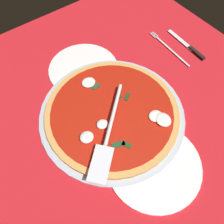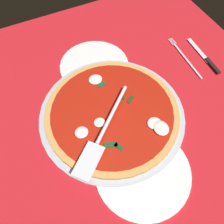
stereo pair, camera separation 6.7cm
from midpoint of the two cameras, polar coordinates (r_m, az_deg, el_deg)
The scene contains 8 objects.
ground_plane at distance 68.15cm, azimuth 2.75°, elevation -3.64°, with size 109.39×109.39×0.80cm, color red.
checker_pattern at distance 67.75cm, azimuth 2.76°, elevation -3.46°, with size 109.39×109.39×0.10cm.
pizza_pan at distance 68.75cm, azimuth 2.80°, elevation -0.92°, with size 41.43×41.43×1.17cm, color #ACB5C2.
dinner_plate_left at distance 62.85cm, azimuth 10.44°, elevation -14.09°, with size 24.16×24.16×1.00cm, color white.
dinner_plate_right at distance 80.17cm, azimuth -1.79°, elevation 10.76°, with size 22.54×22.54×1.00cm, color white.
pizza at distance 67.55cm, azimuth 2.93°, elevation -0.41°, with size 38.00×38.00×2.83cm.
pizza_server at distance 61.85cm, azimuth 0.98°, elevation -4.93°, with size 21.01×23.77×1.00cm.
place_setting_near at distance 88.28cm, azimuth 21.35°, elevation 11.53°, with size 22.09×14.72×1.40cm.
Camera 2 is at (-29.19, 14.16, 59.62)cm, focal length 38.44 mm.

